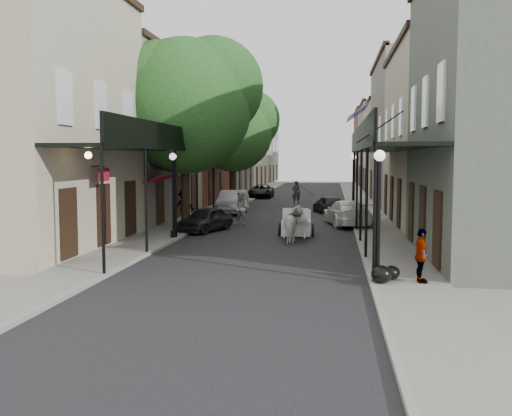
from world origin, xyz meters
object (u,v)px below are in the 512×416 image
(car_right_far, at_px, (329,204))
(pedestrian_sidewalk_left, at_px, (184,206))
(lamppost_left, at_px, (173,194))
(car_left_far, at_px, (261,191))
(car_left_near, at_px, (205,219))
(car_left_mid, at_px, (233,202))
(tree_far, at_px, (238,128))
(lamppost_right_far, at_px, (353,183))
(carriage, at_px, (297,213))
(pedestrian_walking, at_px, (241,208))
(lamppost_right_near, at_px, (378,214))
(pedestrian_sidewalk_right, at_px, (421,256))
(horse, at_px, (295,224))
(car_right_near, at_px, (347,213))
(tree_near, at_px, (193,101))

(car_right_far, bearing_deg, pedestrian_sidewalk_left, 25.78)
(lamppost_left, xyz_separation_m, car_left_far, (0.50, 27.06, -1.43))
(car_left_near, bearing_deg, car_left_mid, 109.68)
(tree_far, bearing_deg, lamppost_left, -89.54)
(lamppost_right_far, distance_m, carriage, 10.07)
(car_left_far, bearing_deg, pedestrian_walking, -86.30)
(tree_far, distance_m, carriage, 17.34)
(carriage, height_order, pedestrian_walking, carriage)
(lamppost_right_far, xyz_separation_m, car_left_far, (-7.70, 15.06, -1.43))
(car_left_near, distance_m, car_left_mid, 9.14)
(lamppost_right_far, xyz_separation_m, pedestrian_walking, (-6.10, -6.27, -1.12))
(carriage, bearing_deg, tree_far, 106.93)
(lamppost_right_near, height_order, pedestrian_sidewalk_right, lamppost_right_near)
(pedestrian_sidewalk_right, bearing_deg, lamppost_left, 46.27)
(tree_far, xyz_separation_m, pedestrian_sidewalk_left, (-0.91, -12.46, -4.84))
(horse, bearing_deg, lamppost_right_near, 107.71)
(carriage, xyz_separation_m, pedestrian_sidewalk_left, (-6.31, 3.30, -0.01))
(car_left_far, bearing_deg, pedestrian_sidewalk_left, -94.77)
(lamppost_left, xyz_separation_m, pedestrian_sidewalk_left, (-1.06, 5.72, -1.05))
(pedestrian_walking, height_order, car_right_far, pedestrian_walking)
(pedestrian_walking, bearing_deg, car_left_mid, 116.80)
(horse, bearing_deg, car_left_far, -81.85)
(pedestrian_sidewalk_left, xyz_separation_m, car_right_far, (7.76, 7.28, -0.39))
(lamppost_right_near, height_order, car_left_mid, lamppost_right_near)
(lamppost_right_near, relative_size, lamppost_left, 1.00)
(lamppost_right_near, xyz_separation_m, car_right_near, (-0.50, 14.40, -1.36))
(lamppost_left, relative_size, carriage, 1.42)
(carriage, bearing_deg, car_left_far, 98.93)
(pedestrian_sidewalk_left, distance_m, car_left_far, 21.40)
(tree_near, distance_m, car_right_far, 12.59)
(car_left_mid, bearing_deg, lamppost_right_far, -2.83)
(lamppost_right_near, distance_m, carriage, 10.88)
(tree_far, height_order, horse, tree_far)
(horse, relative_size, car_left_far, 0.42)
(pedestrian_sidewalk_left, height_order, pedestrian_sidewalk_right, pedestrian_sidewalk_left)
(car_left_near, bearing_deg, horse, -15.03)
(car_left_mid, bearing_deg, carriage, -65.75)
(tree_near, distance_m, carriage, 7.85)
(horse, distance_m, pedestrian_sidewalk_left, 8.58)
(tree_near, distance_m, tree_far, 14.02)
(lamppost_right_far, bearing_deg, tree_far, 143.49)
(lamppost_right_far, bearing_deg, car_left_near, -129.63)
(car_left_near, height_order, car_right_far, car_left_near)
(car_right_far, bearing_deg, carriage, 64.82)
(carriage, bearing_deg, horse, -90.00)
(pedestrian_walking, distance_m, car_right_near, 5.65)
(car_right_near, bearing_deg, tree_near, 4.84)
(pedestrian_sidewalk_right, xyz_separation_m, car_left_far, (-8.90, 35.06, -0.27))
(lamppost_right_near, relative_size, lamppost_right_far, 1.00)
(tree_far, height_order, lamppost_right_near, tree_far)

